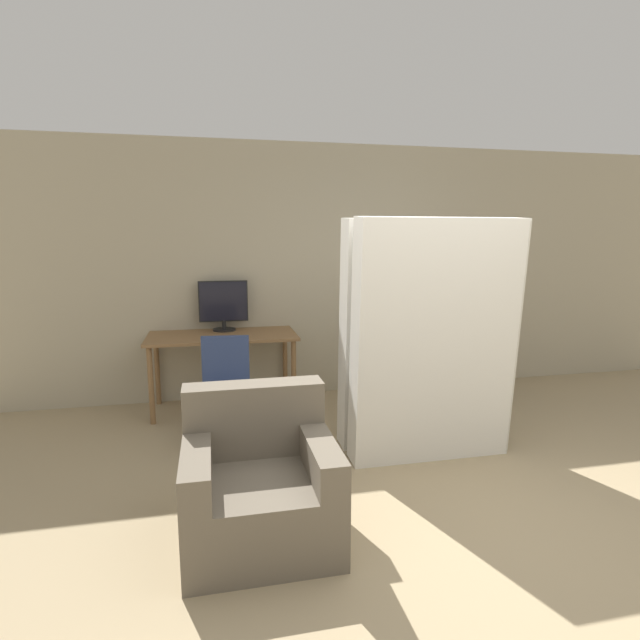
# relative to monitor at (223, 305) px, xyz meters

# --- Properties ---
(ground_plane) EXTENTS (16.00, 16.00, 0.00)m
(ground_plane) POSITION_rel_monitor_xyz_m (1.45, -2.83, -1.04)
(ground_plane) COLOR #9E8966
(wall_back) EXTENTS (8.00, 0.06, 2.70)m
(wall_back) POSITION_rel_monitor_xyz_m (1.45, 0.16, 0.31)
(wall_back) COLOR tan
(wall_back) RESTS_ON ground
(desk) EXTENTS (1.46, 0.69, 0.77)m
(desk) POSITION_rel_monitor_xyz_m (-0.03, -0.21, -0.36)
(desk) COLOR brown
(desk) RESTS_ON ground
(monitor) EXTENTS (0.50, 0.23, 0.52)m
(monitor) POSITION_rel_monitor_xyz_m (0.00, 0.00, 0.00)
(monitor) COLOR black
(monitor) RESTS_ON desk
(office_chair) EXTENTS (0.52, 0.52, 0.91)m
(office_chair) POSITION_rel_monitor_xyz_m (-0.04, -1.14, -0.68)
(office_chair) COLOR #4C4C51
(office_chair) RESTS_ON ground
(bookshelf) EXTENTS (0.78, 0.28, 1.66)m
(bookshelf) POSITION_rel_monitor_xyz_m (2.61, 0.03, -0.23)
(bookshelf) COLOR brown
(bookshelf) RESTS_ON ground
(mattress_near) EXTENTS (1.28, 0.36, 1.88)m
(mattress_near) POSITION_rel_monitor_xyz_m (1.54, -1.73, -0.10)
(mattress_near) COLOR silver
(mattress_near) RESTS_ON ground
(mattress_far) EXTENTS (1.28, 0.33, 1.88)m
(mattress_far) POSITION_rel_monitor_xyz_m (1.54, -1.39, -0.10)
(mattress_far) COLOR silver
(mattress_far) RESTS_ON ground
(armchair) EXTENTS (0.85, 0.80, 0.85)m
(armchair) POSITION_rel_monitor_xyz_m (0.11, -2.46, -0.72)
(armchair) COLOR #665B4C
(armchair) RESTS_ON ground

